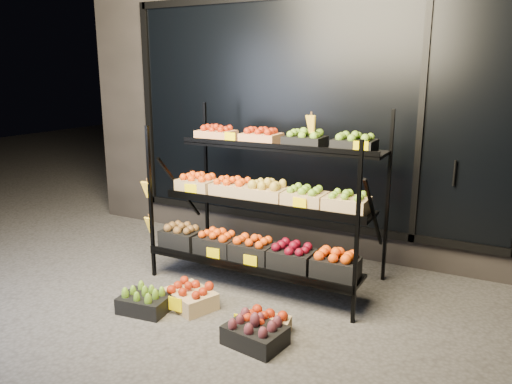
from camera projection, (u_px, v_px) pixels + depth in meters
The scene contains 9 objects.
ground at pixel (233, 304), 4.38m from camera, with size 24.00×24.00×0.00m, color #514F4C.
building at pixel (338, 91), 6.18m from camera, with size 6.00×2.08×3.50m.
display_rack at pixel (264, 202), 4.71m from camera, with size 2.18×1.02×1.72m.
tag_floor_a at pixel (175, 309), 4.17m from camera, with size 0.13×0.01×0.12m, color #FDDE00.
tag_floor_b at pixel (242, 327), 3.88m from camera, with size 0.13×0.01×0.12m, color #FDDE00.
floor_crate_left at pixel (190, 296), 4.32m from camera, with size 0.51×0.45×0.21m.
floor_crate_midleft at pixel (145, 301), 4.24m from camera, with size 0.44×0.35×0.20m.
floor_crate_midright at pixel (265, 324), 3.86m from camera, with size 0.41×0.33×0.19m.
floor_crate_right at pixel (255, 332), 3.72m from camera, with size 0.47×0.38×0.21m.
Camera 1 is at (2.07, -3.45, 2.00)m, focal length 35.00 mm.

